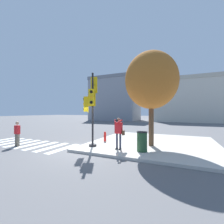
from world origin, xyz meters
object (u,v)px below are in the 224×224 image
Objects in this scene: pedestrian_distant at (17,133)px; street_tree at (151,81)px; fire_hydrant at (105,136)px; trash_bin at (142,141)px; traffic_signal_pole at (91,102)px; person_photographer at (119,131)px.

street_tree is (7.99, 3.11, 3.31)m from pedestrian_distant.
trash_bin is at bearing -28.22° from fire_hydrant.
street_tree reaches higher than fire_hydrant.
trash_bin is at bearing -97.22° from street_tree.
street_tree is 4.88m from fire_hydrant.
traffic_signal_pole is 4.29× the size of trash_bin.
pedestrian_distant is 5.73m from fire_hydrant.
fire_hydrant is (-3.21, 0.03, -3.67)m from street_tree.
street_tree reaches higher than pedestrian_distant.
street_tree is (3.27, 1.68, 1.32)m from traffic_signal_pole.
pedestrian_distant is (-6.50, -1.47, -0.34)m from person_photographer.
person_photographer is at bearing 1.18° from traffic_signal_pole.
pedestrian_distant is 7.94m from trash_bin.
trash_bin is (7.79, 1.53, -0.18)m from pedestrian_distant.
pedestrian_distant is 1.53× the size of trash_bin.
pedestrian_distant reaches higher than fire_hydrant.
person_photographer is 3.71m from street_tree.
trash_bin is (3.07, 0.09, -2.16)m from traffic_signal_pole.
traffic_signal_pole is at bearing -91.77° from fire_hydrant.
street_tree reaches higher than person_photographer.
street_tree is (1.50, 1.64, 2.97)m from person_photographer.
traffic_signal_pole is at bearing -178.23° from trash_bin.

